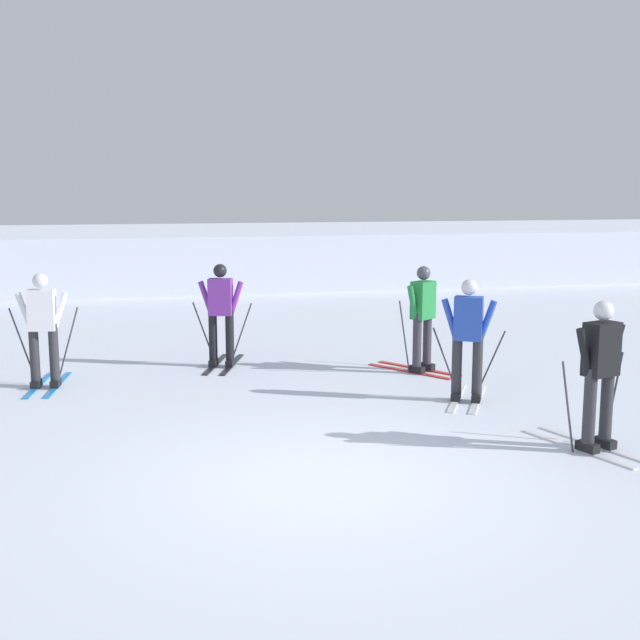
{
  "coord_description": "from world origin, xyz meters",
  "views": [
    {
      "loc": [
        -1.72,
        -7.63,
        2.93
      ],
      "look_at": [
        0.97,
        4.42,
        0.9
      ],
      "focal_mm": 45.25,
      "sensor_mm": 36.0,
      "label": 1
    }
  ],
  "objects": [
    {
      "name": "ground_plane",
      "position": [
        0.0,
        0.0,
        0.0
      ],
      "size": [
        120.0,
        120.0,
        0.0
      ],
      "primitive_type": "plane",
      "color": "silver"
    },
    {
      "name": "skier_blue",
      "position": [
        2.62,
        2.51,
        0.92
      ],
      "size": [
        1.09,
        1.58,
        1.71
      ],
      "color": "silver",
      "rests_on": "ground"
    },
    {
      "name": "far_snow_ridge",
      "position": [
        0.0,
        18.76,
        0.8
      ],
      "size": [
        80.0,
        8.65,
        1.61
      ],
      "primitive_type": "cube",
      "color": "silver",
      "rests_on": "ground"
    },
    {
      "name": "skier_black",
      "position": [
        3.22,
        0.22,
        0.92
      ],
      "size": [
        0.96,
        1.63,
        1.71
      ],
      "color": "silver",
      "rests_on": "ground"
    },
    {
      "name": "skier_white",
      "position": [
        -3.15,
        4.59,
        0.92
      ],
      "size": [
        1.0,
        1.63,
        1.71
      ],
      "color": "#237AC6",
      "rests_on": "ground"
    },
    {
      "name": "skier_green",
      "position": [
        2.63,
        4.38,
        0.92
      ],
      "size": [
        1.23,
        1.52,
        1.71
      ],
      "color": "red",
      "rests_on": "ground"
    },
    {
      "name": "skier_purple",
      "position": [
        -0.46,
        5.45,
        0.92
      ],
      "size": [
        0.96,
        1.64,
        1.71
      ],
      "color": "black",
      "rests_on": "ground"
    }
  ]
}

